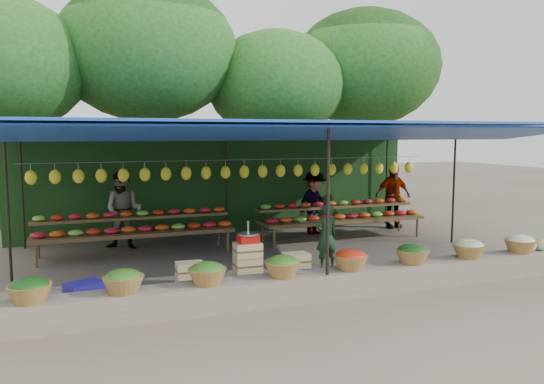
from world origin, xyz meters
name	(u,v)px	position (x,y,z in m)	size (l,w,h in m)	color
ground	(265,259)	(0.00, 0.00, 0.00)	(60.00, 60.00, 0.00)	brown
stone_curb	(323,285)	(0.00, -2.75, 0.20)	(10.60, 0.55, 0.40)	#655B50
stall_canopy	(263,131)	(0.00, 0.08, 2.67)	(10.80, 6.60, 2.82)	black
produce_baskets	(317,263)	(-0.10, -2.75, 0.56)	(8.98, 0.58, 0.34)	brown
netting_backdrop	(224,186)	(0.00, 3.15, 1.25)	(10.60, 0.06, 2.50)	#1E4418
tree_row	(213,66)	(0.50, 6.09, 4.70)	(16.51, 5.50, 7.12)	#321D12
fruit_table_left	(135,227)	(-2.49, 1.35, 0.61)	(4.21, 0.95, 0.93)	#44351B
fruit_table_right	(341,215)	(2.51, 1.35, 0.61)	(4.21, 0.95, 0.93)	#44351B
crate_counter	(246,269)	(-0.99, -1.79, 0.31)	(2.36, 0.36, 0.77)	tan
weighing_scale	(248,237)	(-0.95, -1.79, 0.86)	(0.35, 0.35, 0.38)	#B9130E
vendor_seated	(327,237)	(0.82, -1.22, 0.65)	(0.47, 0.31, 1.30)	#1A3920
customer_left	(124,210)	(-2.66, 2.10, 0.88)	(0.86, 0.67, 1.77)	slate
customer_mid	(314,203)	(2.14, 2.16, 0.82)	(1.06, 0.61, 1.64)	slate
customer_right	(393,196)	(4.59, 2.24, 0.89)	(1.05, 0.44, 1.79)	slate
blue_crate_front	(84,292)	(-3.61, -1.71, 0.16)	(0.54, 0.39, 0.32)	navy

